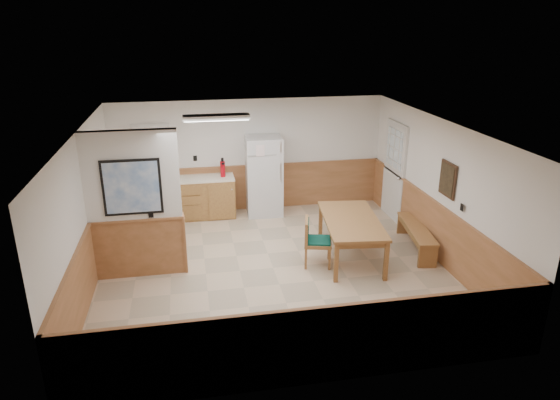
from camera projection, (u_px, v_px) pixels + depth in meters
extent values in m
plane|color=tan|center=(273.00, 268.00, 8.75)|extent=(6.00, 6.00, 0.00)
cube|color=silver|center=(272.00, 127.00, 7.89)|extent=(6.00, 6.00, 0.02)
cube|color=white|center=(250.00, 156.00, 11.09)|extent=(6.00, 0.02, 2.50)
cube|color=white|center=(439.00, 190.00, 8.85)|extent=(0.02, 6.00, 2.50)
cube|color=white|center=(84.00, 213.00, 7.80)|extent=(0.02, 6.00, 2.50)
cube|color=#AD6E45|center=(250.00, 188.00, 11.33)|extent=(6.00, 0.04, 1.00)
cube|color=#AD6E45|center=(434.00, 229.00, 9.10)|extent=(0.04, 6.00, 1.00)
cube|color=#AD6E45|center=(92.00, 256.00, 8.06)|extent=(0.04, 6.00, 1.00)
cube|color=white|center=(132.00, 177.00, 7.95)|extent=(1.50, 0.15, 1.50)
cube|color=#AD6E45|center=(139.00, 248.00, 8.37)|extent=(1.50, 0.17, 1.00)
cube|color=black|center=(132.00, 187.00, 7.91)|extent=(0.92, 0.03, 0.92)
cube|color=white|center=(132.00, 188.00, 7.90)|extent=(0.84, 0.01, 0.84)
cube|color=#A57F3A|center=(202.00, 198.00, 10.89)|extent=(1.40, 0.60, 0.86)
cube|color=#A57F3A|center=(133.00, 202.00, 10.63)|extent=(0.06, 0.60, 0.86)
cube|color=#A57F3A|center=(168.00, 200.00, 10.76)|extent=(0.06, 0.60, 0.86)
cube|color=#F0E4CA|center=(182.00, 179.00, 10.66)|extent=(2.20, 0.60, 0.04)
cube|color=#F0E4CA|center=(182.00, 172.00, 10.92)|extent=(2.20, 0.02, 0.10)
cube|color=silver|center=(394.00, 172.00, 10.67)|extent=(0.05, 1.02, 2.15)
cube|color=silver|center=(394.00, 172.00, 10.67)|extent=(0.04, 0.90, 2.05)
cube|color=silver|center=(394.00, 148.00, 10.49)|extent=(0.02, 0.76, 0.80)
cube|color=silver|center=(152.00, 147.00, 10.61)|extent=(0.80, 0.03, 1.00)
cube|color=white|center=(152.00, 147.00, 10.59)|extent=(0.70, 0.01, 0.90)
cube|color=#372316|center=(448.00, 179.00, 8.46)|extent=(0.03, 0.50, 0.60)
cube|color=black|center=(447.00, 179.00, 8.46)|extent=(0.01, 0.42, 0.52)
cube|color=silver|center=(216.00, 117.00, 8.97)|extent=(1.20, 0.30, 0.08)
cube|color=white|center=(216.00, 120.00, 8.99)|extent=(1.15, 0.25, 0.01)
cube|color=silver|center=(264.00, 176.00, 10.93)|extent=(0.80, 0.73, 1.75)
cube|color=silver|center=(281.00, 147.00, 10.40)|extent=(0.03, 0.02, 0.23)
cube|color=silver|center=(281.00, 172.00, 10.59)|extent=(0.03, 0.02, 0.41)
cube|color=#A2673B|center=(351.00, 220.00, 8.91)|extent=(1.17, 2.01, 0.05)
cube|color=#A2673B|center=(351.00, 224.00, 8.93)|extent=(1.06, 1.89, 0.10)
cube|color=#A2673B|center=(336.00, 263.00, 8.17)|extent=(0.08, 0.08, 0.70)
cube|color=#A2673B|center=(321.00, 221.00, 9.85)|extent=(0.08, 0.08, 0.70)
cube|color=#A2673B|center=(386.00, 261.00, 8.23)|extent=(0.08, 0.08, 0.70)
cube|color=#A2673B|center=(362.00, 220.00, 9.90)|extent=(0.08, 0.08, 0.70)
cube|color=#A2673B|center=(417.00, 228.00, 9.33)|extent=(0.60, 1.63, 0.05)
cube|color=#A2673B|center=(434.00, 257.00, 8.71)|extent=(0.33, 0.11, 0.40)
cube|color=#A2673B|center=(400.00, 224.00, 10.09)|extent=(0.33, 0.11, 0.40)
cube|color=#A2673B|center=(318.00, 242.00, 8.75)|extent=(0.57, 0.57, 0.06)
cube|color=#0F4B38|center=(318.00, 240.00, 8.74)|extent=(0.52, 0.52, 0.03)
cube|color=#A2673B|center=(306.00, 230.00, 8.69)|extent=(0.16, 0.47, 0.40)
cube|color=#0F4B38|center=(295.00, 230.00, 8.70)|extent=(0.12, 0.40, 0.34)
cube|color=#A2673B|center=(306.00, 259.00, 8.65)|extent=(0.05, 0.05, 0.39)
cube|color=#A2673B|center=(306.00, 249.00, 9.03)|extent=(0.05, 0.05, 0.39)
cube|color=#A2673B|center=(329.00, 260.00, 8.63)|extent=(0.05, 0.05, 0.39)
cube|color=#A2673B|center=(329.00, 249.00, 9.01)|extent=(0.05, 0.05, 0.39)
cylinder|color=#BA0916|center=(223.00, 169.00, 10.73)|extent=(0.12, 0.12, 0.34)
cylinder|color=black|center=(222.00, 160.00, 10.66)|extent=(0.06, 0.06, 0.08)
cylinder|color=#198E2F|center=(153.00, 175.00, 10.54)|extent=(0.07, 0.07, 0.20)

